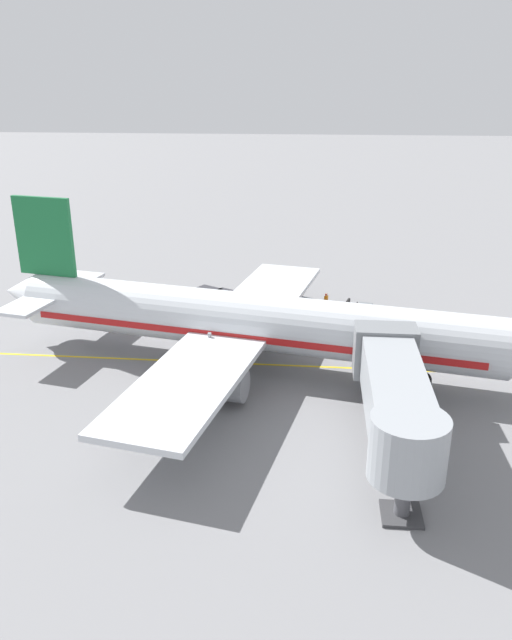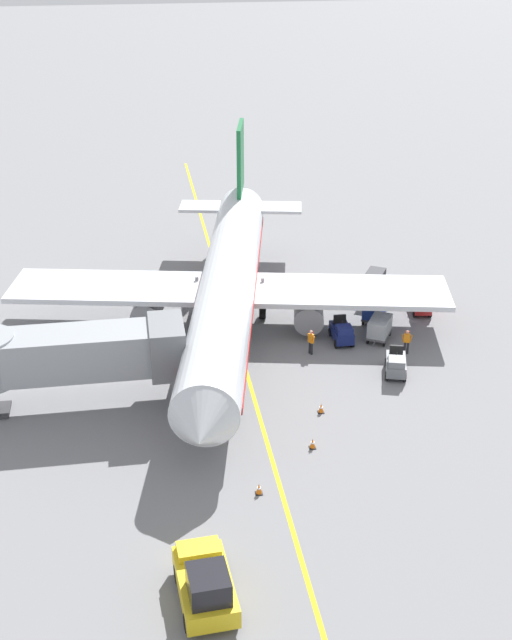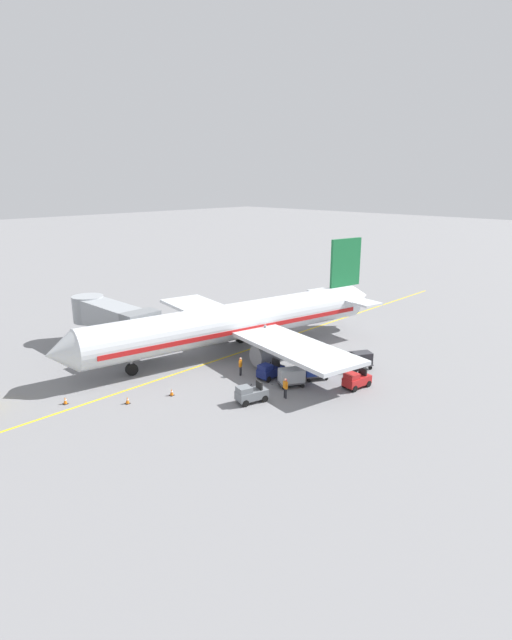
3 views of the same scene
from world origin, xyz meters
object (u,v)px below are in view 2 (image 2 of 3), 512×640
Objects in this scene: jet_bridge at (73,354)px; baggage_tug_lead at (396,364)px; baggage_tug_spare at (342,332)px; baggage_cart_third_in_train at (372,289)px; baggage_cart_tail_end at (375,280)px; ground_crew_wing_walker at (407,341)px; ground_crew_loader at (311,341)px; baggage_cart_front at (380,327)px; safety_cone_nose_left at (313,443)px; baggage_tug_trailing at (421,303)px; safety_cone_wing_tip at (259,489)px; baggage_cart_second_in_train at (374,309)px; pushback_tractor at (206,584)px; safety_cone_nose_right at (321,408)px; parked_airliner at (228,286)px.

jet_bridge reaches higher than baggage_tug_lead.
baggage_tug_spare is (2.26, -4.74, 0.00)m from baggage_tug_lead.
baggage_cart_tail_end is at bearing -111.84° from baggage_cart_third_in_train.
ground_crew_wing_walker and ground_crew_loader have the same top height.
baggage_tug_lead is at bearing 86.32° from baggage_cart_front.
safety_cone_nose_left is at bearing 65.13° from baggage_cart_tail_end.
baggage_tug_trailing is 4.49× the size of safety_cone_wing_tip.
ground_crew_loader is at bearing 28.17° from baggage_tug_trailing.
baggage_tug_lead is 5.80m from ground_crew_loader.
baggage_cart_front is at bearing 178.17° from baggage_tug_spare.
ground_crew_loader is (2.40, 1.32, 0.24)m from baggage_tug_spare.
baggage_cart_tail_end is at bearing -99.91° from baggage_tug_lead.
baggage_tug_trailing is 23.83m from safety_cone_wing_tip.
baggage_cart_second_in_train is at bearing -158.24° from jet_bridge.
pushback_tractor reaches higher than baggage_cart_front.
pushback_tractor reaches higher than baggage_tug_lead.
baggage_cart_tail_end is 1.69× the size of ground_crew_wing_walker.
pushback_tractor is 1.59× the size of baggage_cart_second_in_train.
ground_crew_wing_walker is at bearing 118.50° from baggage_cart_front.
jet_bridge is 14.53m from safety_cone_nose_right.
jet_bridge is 5.09× the size of baggage_tug_spare.
baggage_tug_lead is 4.63× the size of safety_cone_wing_tip.
baggage_cart_tail_end is 9.89m from ground_crew_wing_walker.
baggage_cart_front and baggage_cart_second_in_train have the same top height.
baggage_cart_second_in_train is 4.83× the size of safety_cone_wing_tip.
baggage_cart_second_in_train is 6.72m from ground_crew_loader.
safety_cone_nose_left is at bearing 64.86° from baggage_cart_third_in_train.
safety_cone_nose_left is at bearing 58.62° from baggage_cart_front.
ground_crew_wing_walker is at bearing 89.87° from baggage_cart_third_in_train.
baggage_tug_trailing is at bearing 119.08° from baggage_cart_tail_end.
parked_airliner is at bearing -2.43° from baggage_cart_second_in_train.
baggage_cart_second_in_train is at bearing 177.57° from parked_airliner.
parked_airliner is at bearing -71.01° from safety_cone_nose_right.
jet_bridge is at bearing -26.74° from safety_cone_nose_left.
safety_cone_nose_left is at bearing 68.83° from baggage_tug_spare.
safety_cone_nose_left is 1.00× the size of safety_cone_nose_right.
baggage_tug_lead is 0.96× the size of baggage_cart_third_in_train.
baggage_tug_trailing reaches higher than baggage_cart_tail_end.
baggage_cart_tail_end is at bearing -158.91° from parked_airliner.
ground_crew_wing_walker is at bearing 86.06° from baggage_cart_tail_end.
pushback_tractor is at bearing 109.00° from jet_bridge.
parked_airliner is 15.37m from safety_cone_nose_left.
jet_bridge is at bearing 15.01° from baggage_cart_front.
safety_cone_nose_right is (7.07, 14.31, -0.66)m from baggage_cart_third_in_train.
jet_bridge is 23.95m from baggage_cart_third_in_train.
safety_cone_wing_tip is (11.78, 12.93, -0.66)m from ground_crew_wing_walker.
baggage_cart_tail_end is (-2.16, -12.36, 0.24)m from baggage_tug_lead.
jet_bridge reaches higher than baggage_cart_front.
baggage_cart_tail_end is (-21.60, -12.99, -2.50)m from jet_bridge.
baggage_cart_second_in_train is at bearing 13.30° from baggage_tug_trailing.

